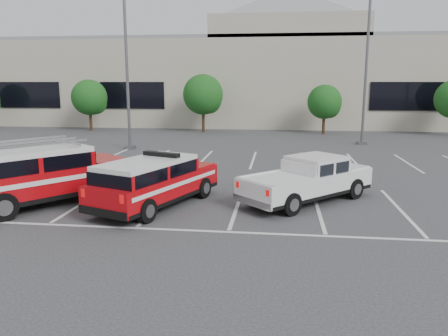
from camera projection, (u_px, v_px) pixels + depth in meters
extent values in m
plane|color=#2E2E30|center=(238.00, 205.00, 15.08)|extent=(120.00, 120.00, 0.00)
cube|color=silver|center=(247.00, 177.00, 19.46)|extent=(23.00, 15.00, 0.01)
cube|color=#B5AF99|center=(267.00, 84.00, 45.47)|extent=(60.00, 15.00, 8.00)
cube|color=gray|center=(267.00, 43.00, 44.67)|extent=(60.00, 15.00, 0.30)
cube|color=#B5AF99|center=(288.00, 32.00, 42.80)|extent=(14.00, 12.00, 2.00)
pyramid|color=gray|center=(288.00, 4.00, 42.30)|extent=(15.98, 15.98, 3.20)
cylinder|color=#3F2B19|center=(91.00, 121.00, 38.17)|extent=(0.24, 0.24, 1.67)
sphere|color=#134A16|center=(89.00, 97.00, 37.77)|extent=(3.07, 3.07, 3.07)
sphere|color=#134A16|center=(95.00, 103.00, 38.01)|extent=(2.05, 2.05, 2.05)
cylinder|color=#3F2B19|center=(203.00, 121.00, 36.94)|extent=(0.24, 0.24, 1.84)
sphere|color=#134A16|center=(203.00, 94.00, 36.50)|extent=(3.37, 3.37, 3.37)
sphere|color=#134A16|center=(208.00, 101.00, 36.75)|extent=(2.24, 2.24, 2.24)
cylinder|color=#3F2B19|center=(324.00, 125.00, 35.75)|extent=(0.24, 0.24, 1.51)
sphere|color=#134A16|center=(325.00, 102.00, 35.39)|extent=(2.77, 2.77, 2.77)
sphere|color=#134A16|center=(329.00, 107.00, 35.62)|extent=(1.85, 1.85, 1.85)
cube|color=#59595E|center=(130.00, 147.00, 27.72)|extent=(0.60, 0.60, 0.20)
cylinder|color=#59595E|center=(127.00, 68.00, 26.78)|extent=(0.18, 0.18, 10.00)
cube|color=#59595E|center=(362.00, 143.00, 29.79)|extent=(0.60, 0.60, 0.20)
cylinder|color=#59595E|center=(366.00, 69.00, 28.85)|extent=(0.18, 0.18, 10.00)
cube|color=#AD080E|center=(156.00, 185.00, 14.84)|extent=(3.61, 5.47, 0.79)
cube|color=black|center=(147.00, 171.00, 14.32)|extent=(2.93, 4.02, 0.41)
cube|color=silver|center=(147.00, 162.00, 14.26)|extent=(2.87, 3.94, 0.15)
cube|color=black|center=(161.00, 154.00, 14.93)|extent=(1.38, 0.75, 0.14)
cube|color=silver|center=(307.00, 183.00, 15.36)|extent=(4.92, 4.93, 0.75)
cube|color=black|center=(316.00, 165.00, 15.53)|extent=(2.45, 2.46, 0.39)
cube|color=silver|center=(317.00, 158.00, 15.48)|extent=(2.40, 2.40, 0.14)
cube|color=#AD080E|center=(46.00, 180.00, 15.10)|extent=(5.20, 5.83, 0.93)
cube|color=black|center=(28.00, 162.00, 14.58)|extent=(3.98, 4.32, 0.49)
cube|color=silver|center=(27.00, 152.00, 14.51)|extent=(3.90, 4.23, 0.18)
cube|color=#A5A5A8|center=(26.00, 143.00, 14.45)|extent=(3.80, 4.05, 0.07)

